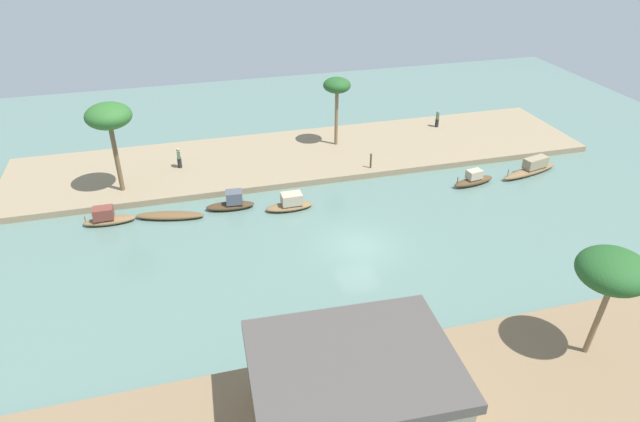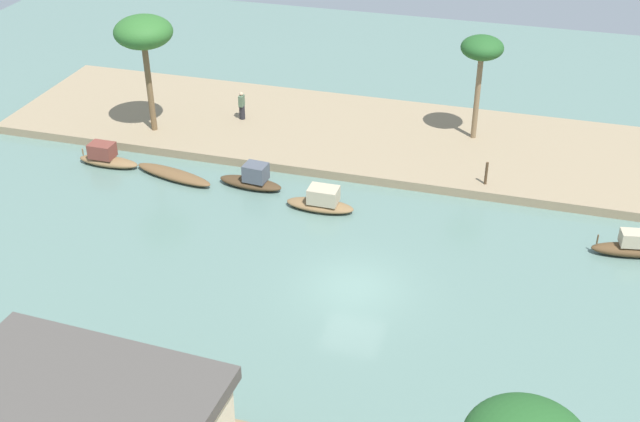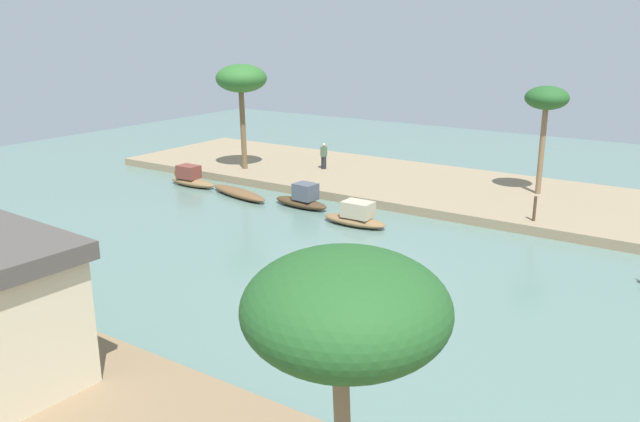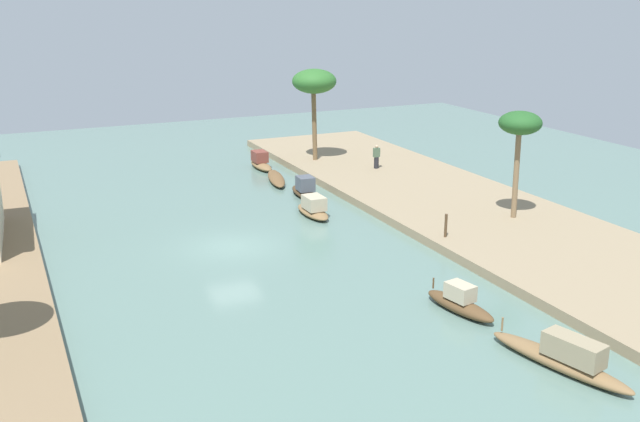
% 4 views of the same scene
% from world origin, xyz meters
% --- Properties ---
extents(river_water, '(73.85, 73.85, 0.00)m').
position_xyz_m(river_water, '(0.00, 0.00, 0.00)').
color(river_water, slate).
rests_on(river_water, ground).
extents(riverbank_left, '(46.29, 10.05, 0.46)m').
position_xyz_m(riverbank_left, '(0.00, -13.78, 0.23)').
color(riverbank_left, '#937F60').
rests_on(riverbank_left, ground).
extents(sampan_upstream_small, '(3.30, 1.17, 1.19)m').
position_xyz_m(sampan_upstream_small, '(3.06, -5.73, 0.45)').
color(sampan_upstream_small, brown).
rests_on(sampan_upstream_small, river_water).
extents(sampan_near_left_bank, '(3.35, 1.01, 1.22)m').
position_xyz_m(sampan_near_left_bank, '(15.15, -7.01, 0.46)').
color(sampan_near_left_bank, brown).
rests_on(sampan_near_left_bank, river_water).
extents(sampan_downstream_large, '(4.69, 2.04, 0.45)m').
position_xyz_m(sampan_downstream_large, '(11.15, -6.64, 0.22)').
color(sampan_downstream_large, brown).
rests_on(sampan_downstream_large, river_water).
extents(sampan_with_tall_canopy, '(3.40, 1.30, 1.32)m').
position_xyz_m(sampan_with_tall_canopy, '(6.96, -6.86, 0.47)').
color(sampan_with_tall_canopy, '#47331E').
rests_on(sampan_with_tall_canopy, river_water).
extents(person_by_mooring, '(0.33, 0.44, 1.63)m').
position_xyz_m(person_by_mooring, '(10.06, -13.59, 1.23)').
color(person_by_mooring, '#232328').
rests_on(person_by_mooring, riverbank_left).
extents(mooring_post, '(0.14, 0.14, 1.18)m').
position_xyz_m(mooring_post, '(-4.21, -9.63, 1.05)').
color(mooring_post, '#4C3823').
rests_on(mooring_post, riverbank_left).
extents(palm_tree_left_near, '(2.23, 2.23, 5.73)m').
position_xyz_m(palm_tree_left_near, '(-2.96, -14.79, 5.41)').
color(palm_tree_left_near, '#7F6647').
rests_on(palm_tree_left_near, riverbank_left).
extents(palm_tree_left_far, '(3.12, 3.12, 6.49)m').
position_xyz_m(palm_tree_left_far, '(14.26, -10.81, 5.99)').
color(palm_tree_left_far, brown).
rests_on(palm_tree_left_far, riverbank_left).
extents(palm_tree_right_tall, '(3.11, 3.11, 5.61)m').
position_xyz_m(palm_tree_right_tall, '(-7.17, 12.05, 5.17)').
color(palm_tree_right_tall, '#7F6647').
rests_on(palm_tree_right_tall, riverbank_right).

